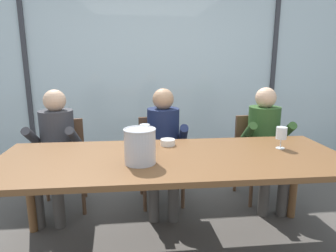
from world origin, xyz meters
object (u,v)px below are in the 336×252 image
at_px(wine_glass_near_bucket, 281,133).
at_px(person_olive_shirt, 265,138).
at_px(chair_near_curtain, 63,157).
at_px(ice_bucket_primary, 140,146).
at_px(dining_table, 173,165).
at_px(wine_glass_by_left_taster, 145,131).
at_px(person_charcoal_jacket, 56,144).
at_px(tasting_bowl, 168,142).
at_px(chair_left_of_center, 160,152).
at_px(person_navy_polo, 164,141).
at_px(chair_center, 257,150).

bearing_deg(wine_glass_near_bucket, person_olive_shirt, 75.83).
height_order(chair_near_curtain, ice_bucket_primary, ice_bucket_primary).
xyz_separation_m(dining_table, wine_glass_by_left_taster, (-0.20, 0.32, 0.19)).
bearing_deg(person_olive_shirt, chair_near_curtain, -178.80).
bearing_deg(person_charcoal_jacket, person_olive_shirt, 2.98).
height_order(dining_table, wine_glass_near_bucket, wine_glass_near_bucket).
xyz_separation_m(tasting_bowl, wine_glass_by_left_taster, (-0.19, 0.03, 0.09)).
height_order(person_olive_shirt, tasting_bowl, person_olive_shirt).
height_order(chair_left_of_center, ice_bucket_primary, ice_bucket_primary).
relative_size(person_navy_polo, tasting_bowl, 9.75).
xyz_separation_m(person_charcoal_jacket, ice_bucket_primary, (0.80, -0.86, 0.22)).
bearing_deg(wine_glass_near_bucket, chair_center, 79.72).
height_order(dining_table, chair_left_of_center, chair_left_of_center).
bearing_deg(tasting_bowl, dining_table, -88.48).
bearing_deg(person_charcoal_jacket, person_navy_polo, 2.99).
bearing_deg(ice_bucket_primary, wine_glass_by_left_taster, 84.38).
height_order(ice_bucket_primary, wine_glass_by_left_taster, ice_bucket_primary).
relative_size(chair_left_of_center, person_charcoal_jacket, 0.73).
height_order(dining_table, wine_glass_by_left_taster, wine_glass_by_left_taster).
distance_m(ice_bucket_primary, tasting_bowl, 0.48).
bearing_deg(chair_left_of_center, person_charcoal_jacket, -174.39).
xyz_separation_m(chair_near_curtain, wine_glass_near_bucket, (1.89, -0.76, 0.39)).
relative_size(chair_left_of_center, tasting_bowl, 7.13).
distance_m(person_charcoal_jacket, person_olive_shirt, 2.07).
height_order(chair_near_curtain, chair_center, same).
bearing_deg(person_olive_shirt, wine_glass_by_left_taster, -156.42).
distance_m(chair_center, wine_glass_near_bucket, 0.89).
xyz_separation_m(dining_table, tasting_bowl, (-0.01, 0.29, 0.09)).
xyz_separation_m(dining_table, person_navy_polo, (-0.00, 0.75, -0.02)).
xyz_separation_m(dining_table, chair_center, (1.02, 0.90, -0.20)).
xyz_separation_m(chair_center, person_olive_shirt, (0.02, -0.15, 0.17)).
relative_size(chair_center, person_navy_polo, 0.73).
relative_size(person_navy_polo, person_olive_shirt, 1.00).
bearing_deg(person_olive_shirt, ice_bucket_primary, -141.27).
bearing_deg(tasting_bowl, chair_center, 30.46).
bearing_deg(person_charcoal_jacket, tasting_bowl, -20.72).
height_order(chair_left_of_center, person_charcoal_jacket, person_charcoal_jacket).
distance_m(chair_center, wine_glass_by_left_taster, 1.40).
xyz_separation_m(person_navy_polo, wine_glass_by_left_taster, (-0.19, -0.42, 0.21)).
xyz_separation_m(person_olive_shirt, wine_glass_near_bucket, (-0.16, -0.63, 0.22)).
relative_size(chair_center, wine_glass_by_left_taster, 4.98).
xyz_separation_m(person_charcoal_jacket, wine_glass_by_left_taster, (0.84, -0.42, 0.21)).
height_order(chair_center, person_charcoal_jacket, person_charcoal_jacket).
xyz_separation_m(ice_bucket_primary, wine_glass_near_bucket, (1.12, 0.23, -0.00)).
bearing_deg(chair_center, wine_glass_near_bucket, -106.22).
bearing_deg(wine_glass_near_bucket, chair_near_curtain, 158.18).
distance_m(chair_left_of_center, wine_glass_by_left_taster, 0.72).
xyz_separation_m(person_navy_polo, tasting_bowl, (-0.01, -0.45, 0.12)).
bearing_deg(person_olive_shirt, chair_center, 100.90).
distance_m(chair_near_curtain, wine_glass_near_bucket, 2.08).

